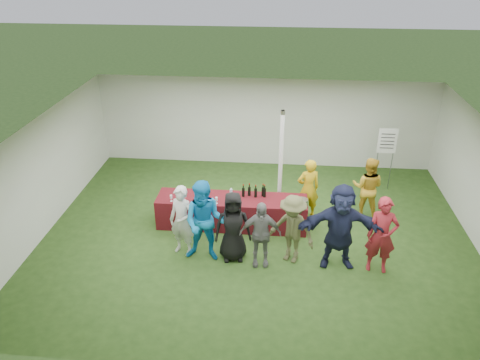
# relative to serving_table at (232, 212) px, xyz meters

# --- Properties ---
(ground) EXTENTS (60.00, 60.00, 0.00)m
(ground) POSITION_rel_serving_table_xyz_m (0.63, -0.36, -0.38)
(ground) COLOR #284719
(ground) RESTS_ON ground
(tent) EXTENTS (10.00, 10.00, 10.00)m
(tent) POSITION_rel_serving_table_xyz_m (1.13, 0.84, 0.98)
(tent) COLOR white
(tent) RESTS_ON ground
(serving_table) EXTENTS (3.60, 0.80, 0.75)m
(serving_table) POSITION_rel_serving_table_xyz_m (0.00, 0.00, 0.00)
(serving_table) COLOR #5B1316
(serving_table) RESTS_ON ground
(wine_bottles) EXTENTS (0.58, 0.14, 0.32)m
(wine_bottles) POSITION_rel_serving_table_xyz_m (0.55, 0.15, 0.50)
(wine_bottles) COLOR black
(wine_bottles) RESTS_ON serving_table
(wine_glasses) EXTENTS (2.73, 0.12, 0.16)m
(wine_glasses) POSITION_rel_serving_table_xyz_m (-0.44, -0.27, 0.49)
(wine_glasses) COLOR silver
(wine_glasses) RESTS_ON serving_table
(water_bottle) EXTENTS (0.07, 0.07, 0.23)m
(water_bottle) POSITION_rel_serving_table_xyz_m (-0.02, 0.08, 0.48)
(water_bottle) COLOR silver
(water_bottle) RESTS_ON serving_table
(bar_towel) EXTENTS (0.25, 0.18, 0.03)m
(bar_towel) POSITION_rel_serving_table_xyz_m (1.56, 0.05, 0.39)
(bar_towel) COLOR white
(bar_towel) RESTS_ON serving_table
(dump_bucket) EXTENTS (0.26, 0.26, 0.18)m
(dump_bucket) POSITION_rel_serving_table_xyz_m (1.66, -0.22, 0.46)
(dump_bucket) COLOR slate
(dump_bucket) RESTS_ON serving_table
(wine_list_sign) EXTENTS (0.50, 0.03, 1.80)m
(wine_list_sign) POSITION_rel_serving_table_xyz_m (3.97, 2.25, 0.94)
(wine_list_sign) COLOR slate
(wine_list_sign) RESTS_ON ground
(staff_pourer) EXTENTS (0.66, 0.52, 1.57)m
(staff_pourer) POSITION_rel_serving_table_xyz_m (1.83, 0.58, 0.41)
(staff_pourer) COLOR gold
(staff_pourer) RESTS_ON ground
(staff_back) EXTENTS (0.90, 0.79, 1.57)m
(staff_back) POSITION_rel_serving_table_xyz_m (3.30, 0.79, 0.41)
(staff_back) COLOR gold
(staff_back) RESTS_ON ground
(customer_0) EXTENTS (0.70, 0.58, 1.64)m
(customer_0) POSITION_rel_serving_table_xyz_m (-0.95, -1.21, 0.45)
(customer_0) COLOR beige
(customer_0) RESTS_ON ground
(customer_1) EXTENTS (0.96, 0.77, 1.87)m
(customer_1) POSITION_rel_serving_table_xyz_m (-0.42, -1.38, 0.56)
(customer_1) COLOR #107ABE
(customer_1) RESTS_ON ground
(customer_2) EXTENTS (0.85, 0.62, 1.60)m
(customer_2) POSITION_rel_serving_table_xyz_m (0.17, -1.31, 0.43)
(customer_2) COLOR black
(customer_2) RESTS_ON ground
(customer_3) EXTENTS (0.91, 0.44, 1.51)m
(customer_3) POSITION_rel_serving_table_xyz_m (0.76, -1.47, 0.38)
(customer_3) COLOR slate
(customer_3) RESTS_ON ground
(customer_4) EXTENTS (1.18, 0.98, 1.58)m
(customer_4) POSITION_rel_serving_table_xyz_m (1.43, -1.29, 0.42)
(customer_4) COLOR brown
(customer_4) RESTS_ON ground
(customer_5) EXTENTS (1.80, 0.65, 1.92)m
(customer_5) POSITION_rel_serving_table_xyz_m (2.41, -1.34, 0.58)
(customer_5) COLOR #1A1F3C
(customer_5) RESTS_ON ground
(customer_6) EXTENTS (0.66, 0.46, 1.71)m
(customer_6) POSITION_rel_serving_table_xyz_m (3.25, -1.45, 0.48)
(customer_6) COLOR maroon
(customer_6) RESTS_ON ground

